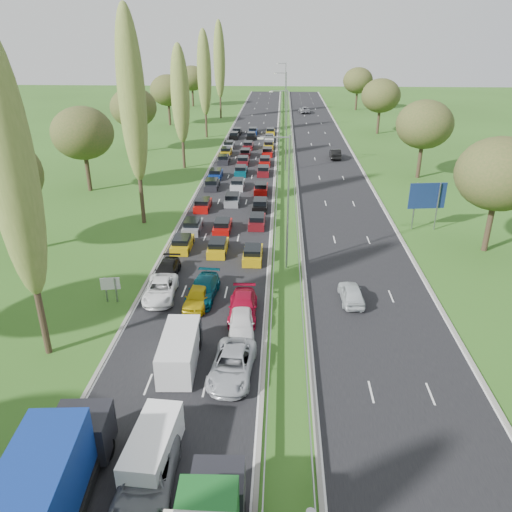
# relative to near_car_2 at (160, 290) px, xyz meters

# --- Properties ---
(ground) EXTENTS (260.00, 260.00, 0.00)m
(ground) POSITION_rel_near_car_2_xyz_m (10.16, 43.15, -0.74)
(ground) COLOR #2C541A
(ground) RESTS_ON ground
(near_carriageway) EXTENTS (10.50, 215.00, 0.04)m
(near_carriageway) POSITION_rel_near_car_2_xyz_m (3.41, 45.65, -0.74)
(near_carriageway) COLOR black
(near_carriageway) RESTS_ON ground
(far_carriageway) EXTENTS (10.50, 215.00, 0.04)m
(far_carriageway) POSITION_rel_near_car_2_xyz_m (16.91, 45.65, -0.74)
(far_carriageway) COLOR black
(far_carriageway) RESTS_ON ground
(central_reservation) EXTENTS (2.36, 215.00, 0.32)m
(central_reservation) POSITION_rel_near_car_2_xyz_m (10.16, 45.65, -0.19)
(central_reservation) COLOR gray
(central_reservation) RESTS_ON ground
(lamp_columns) EXTENTS (0.18, 140.18, 12.00)m
(lamp_columns) POSITION_rel_near_car_2_xyz_m (10.16, 41.15, 5.26)
(lamp_columns) COLOR gray
(lamp_columns) RESTS_ON ground
(poplar_row) EXTENTS (2.80, 127.80, 22.44)m
(poplar_row) POSITION_rel_near_car_2_xyz_m (-5.84, 31.32, 11.65)
(poplar_row) COLOR #2D2116
(poplar_row) RESTS_ON ground
(woodland_left) EXTENTS (8.00, 166.00, 11.10)m
(woodland_left) POSITION_rel_near_car_2_xyz_m (-16.34, 25.77, 6.95)
(woodland_left) COLOR #2D2116
(woodland_left) RESTS_ON ground
(woodland_right) EXTENTS (8.00, 153.00, 11.10)m
(woodland_right) POSITION_rel_near_car_2_xyz_m (29.66, 29.82, 6.95)
(woodland_right) COLOR #2D2116
(woodland_right) RESTS_ON ground
(traffic_queue_fill) EXTENTS (9.07, 67.56, 0.80)m
(traffic_queue_fill) POSITION_rel_near_car_2_xyz_m (3.45, 40.52, -0.30)
(traffic_queue_fill) COLOR #BF990C
(traffic_queue_fill) RESTS_ON ground
(near_car_2) EXTENTS (2.73, 5.30, 1.43)m
(near_car_2) POSITION_rel_near_car_2_xyz_m (0.00, 0.00, 0.00)
(near_car_2) COLOR white
(near_car_2) RESTS_ON near_carriageway
(near_car_3) EXTENTS (1.92, 4.60, 1.33)m
(near_car_3) POSITION_rel_near_car_2_xyz_m (-0.28, 3.65, -0.05)
(near_car_3) COLOR black
(near_car_3) RESTS_ON near_carriageway
(near_car_6) EXTENTS (2.91, 5.74, 1.56)m
(near_car_6) POSITION_rel_near_car_2_xyz_m (3.59, -18.53, 0.06)
(near_car_6) COLOR slate
(near_car_6) RESTS_ON near_carriageway
(near_car_7) EXTENTS (2.52, 5.40, 1.53)m
(near_car_7) POSITION_rel_near_car_2_xyz_m (3.43, 0.11, 0.05)
(near_car_7) COLOR #05404E
(near_car_7) RESTS_ON near_carriageway
(near_car_8) EXTENTS (2.05, 4.48, 1.49)m
(near_car_8) POSITION_rel_near_car_2_xyz_m (3.17, -1.00, 0.03)
(near_car_8) COLOR gold
(near_car_8) RESTS_ON near_carriageway
(near_car_10) EXTENTS (2.92, 5.69, 1.54)m
(near_car_10) POSITION_rel_near_car_2_xyz_m (6.72, -9.70, 0.05)
(near_car_10) COLOR #ADB0B6
(near_car_10) RESTS_ON near_carriageway
(near_car_11) EXTENTS (2.22, 5.20, 1.50)m
(near_car_11) POSITION_rel_near_car_2_xyz_m (6.84, -2.45, 0.03)
(near_car_11) COLOR #A50A27
(near_car_11) RESTS_ON near_carriageway
(near_car_12) EXTENTS (2.11, 4.65, 1.55)m
(near_car_12) POSITION_rel_near_car_2_xyz_m (6.91, -4.69, 0.06)
(near_car_12) COLOR white
(near_car_12) RESTS_ON near_carriageway
(far_car_0) EXTENTS (1.89, 4.30, 1.44)m
(far_car_0) POSITION_rel_near_car_2_xyz_m (15.28, 0.17, 0.01)
(far_car_0) COLOR silver
(far_car_0) RESTS_ON far_carriageway
(far_car_1) EXTENTS (1.72, 4.85, 1.59)m
(far_car_1) POSITION_rel_near_car_2_xyz_m (18.59, 49.63, 0.08)
(far_car_1) COLOR black
(far_car_1) RESTS_ON far_carriageway
(far_car_2) EXTENTS (2.96, 5.82, 1.58)m
(far_car_2) POSITION_rel_near_car_2_xyz_m (15.36, 101.79, 0.07)
(far_car_2) COLOR gray
(far_car_2) RESTS_ON far_carriageway
(blue_lorry) EXTENTS (2.72, 9.78, 4.13)m
(blue_lorry) POSITION_rel_near_car_2_xyz_m (-0.01, -20.48, 1.39)
(blue_lorry) COLOR black
(blue_lorry) RESTS_ON near_carriageway
(white_van_front) EXTENTS (1.91, 4.88, 1.96)m
(white_van_front) POSITION_rel_near_car_2_xyz_m (3.49, -16.61, 0.27)
(white_van_front) COLOR white
(white_van_front) RESTS_ON near_carriageway
(white_van_rear) EXTENTS (2.15, 5.48, 2.20)m
(white_van_rear) POSITION_rel_near_car_2_xyz_m (3.27, -8.61, 0.39)
(white_van_rear) COLOR silver
(white_van_rear) RESTS_ON near_carriageway
(info_sign) EXTENTS (1.50, 0.35, 2.10)m
(info_sign) POSITION_rel_near_car_2_xyz_m (-3.74, -0.83, 0.63)
(info_sign) COLOR gray
(info_sign) RESTS_ON ground
(direction_sign) EXTENTS (3.98, 0.62, 5.20)m
(direction_sign) POSITION_rel_near_car_2_xyz_m (25.06, 16.65, 2.83)
(direction_sign) COLOR gray
(direction_sign) RESTS_ON ground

